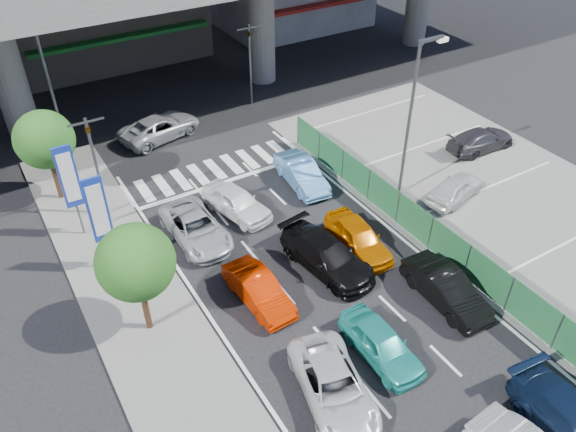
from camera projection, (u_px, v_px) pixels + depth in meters
ground at (360, 324)px, 21.65m from camera, size 120.00×120.00×0.00m
parking_lot at (515, 209)px, 27.53m from camera, size 12.00×28.00×0.06m
sidewalk_left at (150, 327)px, 21.45m from camera, size 4.00×30.00×0.12m
fence_run at (447, 246)px, 23.97m from camera, size 0.16×22.00×1.80m
traffic_light_left at (91, 144)px, 24.87m from camera, size 1.60×1.24×5.20m
traffic_light_right at (249, 45)px, 34.46m from camera, size 1.60×1.24×5.20m
street_lamp_right at (414, 108)px, 25.80m from camera, size 1.65×0.22×8.00m
street_lamp_left at (52, 79)px, 28.40m from camera, size 1.65×0.22×8.00m
signboard_near at (99, 213)px, 22.26m from camera, size 0.80×0.14×4.70m
signboard_far at (69, 180)px, 24.14m from camera, size 0.80×0.14×4.70m
tree_near at (136, 263)px, 19.43m from camera, size 2.80×2.80×4.80m
tree_far at (44, 140)px, 26.24m from camera, size 2.80×2.80×4.80m
sedan_white_mid_left at (334, 386)px, 18.68m from camera, size 2.98×4.76×1.23m
taxi_teal_mid at (381, 344)px, 20.08m from camera, size 1.51×3.73×1.27m
hatch_black_mid_right at (446, 289)px, 22.23m from camera, size 1.58×4.16×1.36m
taxi_orange_left at (258, 290)px, 22.26m from camera, size 1.54×3.84×1.24m
sedan_black_mid at (327, 255)px, 23.81m from camera, size 2.60×4.98×1.38m
taxi_orange_right at (358, 237)px, 24.78m from camera, size 1.93×4.11×1.36m
wagon_silver_front_left at (196, 228)px, 25.41m from camera, size 2.18×4.57×1.26m
sedan_white_front_mid at (236, 202)px, 26.93m from camera, size 2.53×4.20×1.34m
kei_truck_front_right at (301, 173)px, 28.94m from camera, size 1.82×4.20×1.34m
crossing_wagon_silver at (160, 127)px, 32.87m from camera, size 5.26×3.38×1.35m
parked_sedan_white at (455, 188)px, 27.86m from camera, size 3.82×2.27×1.22m
parked_sedan_dgrey at (481, 139)px, 31.73m from camera, size 4.25×1.81×1.22m
traffic_cone at (399, 214)px, 26.69m from camera, size 0.42×0.42×0.62m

